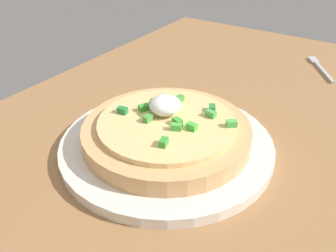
{
  "coord_description": "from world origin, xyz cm",
  "views": [
    {
      "loc": [
        31.75,
        17.44,
        29.78
      ],
      "look_at": [
        -0.33,
        -3.62,
        5.45
      ],
      "focal_mm": 38.39,
      "sensor_mm": 36.0,
      "label": 1
    }
  ],
  "objects": [
    {
      "name": "dining_table",
      "position": [
        0.0,
        0.0,
        1.05
      ],
      "size": [
        109.29,
        66.95,
        2.09
      ],
      "primitive_type": "cube",
      "color": "#95683F",
      "rests_on": "ground"
    },
    {
      "name": "plate",
      "position": [
        -0.33,
        -3.62,
        2.77
      ],
      "size": [
        27.38,
        27.38,
        1.36
      ],
      "primitive_type": "cylinder",
      "color": "silver",
      "rests_on": "dining_table"
    },
    {
      "name": "pizza",
      "position": [
        -0.37,
        -3.65,
        4.94
      ],
      "size": [
        21.37,
        21.37,
        5.32
      ],
      "color": "tan",
      "rests_on": "plate"
    },
    {
      "name": "fork",
      "position": [
        -38.31,
        6.42,
        2.34
      ],
      "size": [
        10.49,
        7.24,
        0.5
      ],
      "rotation": [
        0.0,
        0.0,
        -2.57
      ],
      "color": "#B7B7BC",
      "rests_on": "dining_table"
    }
  ]
}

